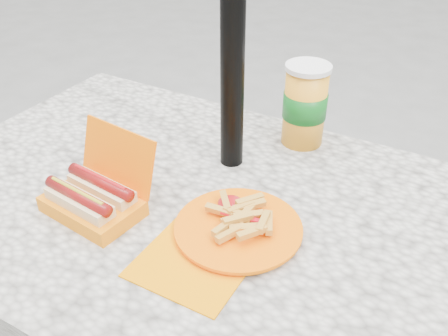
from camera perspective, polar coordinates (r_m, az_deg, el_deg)
The scene contains 5 objects.
picnic_table at distance 1.08m, azimuth -3.35°, elevation -8.07°, with size 1.20×0.80×0.75m.
umbrella_pole at distance 0.98m, azimuth 1.04°, elevation 18.25°, with size 0.05×0.05×2.20m, color black.
hotdog_box at distance 0.99m, azimuth -14.66°, elevation -3.26°, with size 0.20×0.18×0.15m.
fries_plate at distance 0.92m, azimuth 1.28°, elevation -6.93°, with size 0.24×0.31×0.05m.
soda_cup at distance 1.17m, azimuth 9.23°, elevation 7.15°, with size 0.10×0.10×0.19m.
Camera 1 is at (0.45, -0.67, 1.36)m, focal length 40.00 mm.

